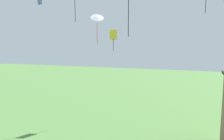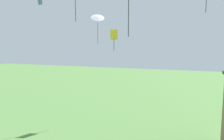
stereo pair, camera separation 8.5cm
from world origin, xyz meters
name	(u,v)px [view 1 (the left image)]	position (x,y,z in m)	size (l,w,h in m)	color
kite_yellow_diamond	(113,36)	(-3.25, 17.68, 8.65)	(0.82, 0.42, 2.28)	yellow
kite_white_delta	(97,18)	(-4.56, 16.30, 10.51)	(1.79, 1.71, 3.17)	white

